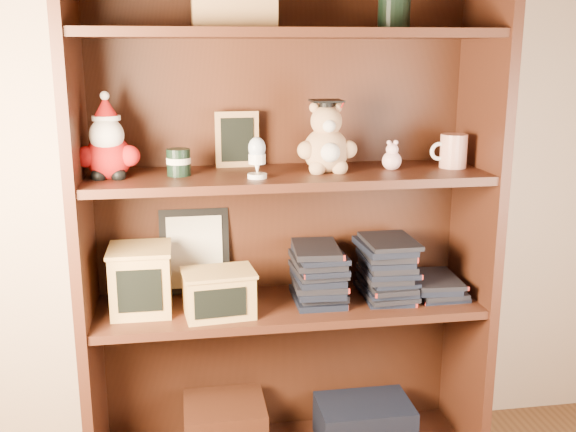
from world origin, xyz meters
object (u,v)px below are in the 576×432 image
at_px(bookcase, 284,225).
at_px(teacher_mug, 453,151).
at_px(grad_teddy_bear, 326,144).
at_px(treats_box, 141,279).

relative_size(bookcase, teacher_mug, 14.13).
height_order(grad_teddy_bear, treats_box, grad_teddy_bear).
relative_size(grad_teddy_bear, treats_box, 1.09).
bearing_deg(bookcase, grad_teddy_bear, -26.69).
xyz_separation_m(bookcase, grad_teddy_bear, (0.11, -0.06, 0.25)).
relative_size(grad_teddy_bear, teacher_mug, 1.88).
bearing_deg(grad_teddy_bear, bookcase, 153.31).
bearing_deg(bookcase, treats_box, -173.16).
xyz_separation_m(grad_teddy_bear, treats_box, (-0.54, 0.01, -0.38)).
distance_m(bookcase, grad_teddy_bear, 0.28).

